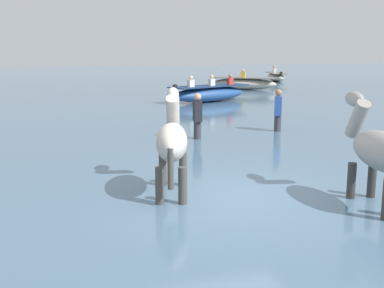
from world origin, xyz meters
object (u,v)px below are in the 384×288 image
at_px(horse_trailing_grey, 379,153).
at_px(boat_mid_outer, 276,77).
at_px(boat_distant_east, 244,83).
at_px(person_spectator_far, 278,116).
at_px(horse_lead_pinto, 172,144).
at_px(boat_mid_channel, 209,93).
at_px(person_onlooker_right, 197,122).

xyz_separation_m(horse_trailing_grey, boat_mid_outer, (10.87, 25.72, -0.52)).
relative_size(boat_distant_east, boat_mid_outer, 1.11).
xyz_separation_m(horse_trailing_grey, boat_distant_east, (6.00, 19.90, -0.49)).
relative_size(horse_trailing_grey, boat_mid_outer, 0.63).
bearing_deg(boat_distant_east, person_spectator_far, -108.33).
bearing_deg(boat_distant_east, boat_mid_outer, 50.13).
height_order(horse_lead_pinto, horse_trailing_grey, horse_lead_pinto).
bearing_deg(boat_mid_channel, person_spectator_far, -94.03).
height_order(boat_mid_channel, boat_mid_outer, boat_mid_channel).
bearing_deg(horse_lead_pinto, person_spectator_far, 48.80).
xyz_separation_m(boat_distant_east, boat_mid_channel, (-3.85, -5.38, 0.02)).
xyz_separation_m(horse_lead_pinto, person_spectator_far, (4.41, 5.04, -0.38)).
xyz_separation_m(boat_mid_outer, person_spectator_far, (-9.27, -19.12, 0.15)).
distance_m(horse_lead_pinto, person_spectator_far, 6.71).
height_order(boat_distant_east, person_onlooker_right, person_onlooker_right).
xyz_separation_m(boat_distant_east, person_onlooker_right, (-6.98, -13.80, 0.11)).
xyz_separation_m(horse_trailing_grey, boat_mid_channel, (2.16, 14.52, -0.47)).
bearing_deg(boat_mid_outer, boat_distant_east, -129.87).
xyz_separation_m(horse_lead_pinto, horse_trailing_grey, (2.81, -1.56, -0.00)).
bearing_deg(horse_lead_pinto, boat_distant_east, 64.32).
bearing_deg(person_onlooker_right, horse_trailing_grey, -80.91).
xyz_separation_m(horse_lead_pinto, boat_distant_east, (8.82, 18.34, -0.49)).
bearing_deg(boat_mid_channel, horse_trailing_grey, -98.45).
xyz_separation_m(boat_mid_channel, person_spectator_far, (-0.56, -7.92, 0.09)).
relative_size(boat_distant_east, person_spectator_far, 2.29).
bearing_deg(person_onlooker_right, horse_lead_pinto, -111.99).
distance_m(boat_distant_east, boat_mid_channel, 6.62).
height_order(horse_trailing_grey, boat_distant_east, horse_trailing_grey).
bearing_deg(boat_mid_outer, person_spectator_far, -115.86).
relative_size(person_spectator_far, person_onlooker_right, 1.00).
bearing_deg(boat_mid_outer, boat_mid_channel, -127.86).
height_order(horse_trailing_grey, person_onlooker_right, horse_trailing_grey).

